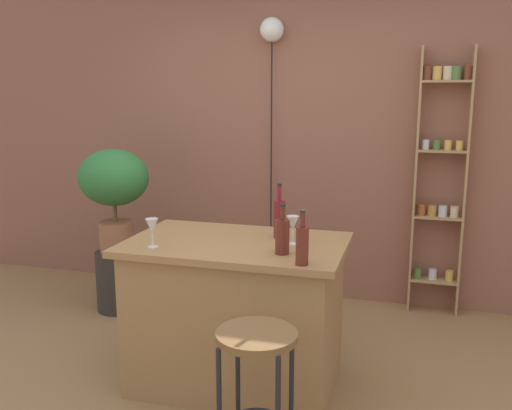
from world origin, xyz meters
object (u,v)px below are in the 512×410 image
Objects in this scene: bottle_spirits_clear at (282,235)px; spice_shelf at (440,176)px; bottle_soda_blue at (279,217)px; bottle_sauce_amber at (302,244)px; bar_stool at (257,366)px; pendant_globe_light at (272,36)px; plant_stool at (119,280)px; potted_plant at (114,185)px; wine_glass_left at (152,227)px; wine_glass_center at (293,224)px.

spice_shelf is at bearing 63.11° from bottle_spirits_clear.
bottle_soda_blue is 0.54m from bottle_sauce_amber.
bar_stool is at bearing -88.15° from bottle_spirits_clear.
bottle_sauce_amber is 2.32m from pendant_globe_light.
bottle_soda_blue reaches higher than plant_stool.
potted_plant is 1.66m from bottle_soda_blue.
spice_shelf is at bearing 54.98° from bottle_soda_blue.
wine_glass_left is at bearing -132.04° from spice_shelf.
potted_plant is (-1.63, 1.58, 0.51)m from bar_stool.
bar_stool is 0.91m from wine_glass_center.
spice_shelf is 7.39× the size of bottle_sauce_amber.
pendant_globe_light reaches higher than potted_plant.
plant_stool is at bearing 135.77° from bar_stool.
wine_glass_center is (0.01, 0.21, 0.01)m from bottle_spirits_clear.
wine_glass_center is at bearing -119.80° from spice_shelf.
plant_stool is at bearing 0.00° from potted_plant.
bottle_soda_blue reaches higher than bottle_sauce_amber.
bottle_soda_blue is 2.00× the size of wine_glass_center.
bottle_spirits_clear is at bearing -73.47° from pendant_globe_light.
wine_glass_center is at bearing -26.64° from potted_plant.
plant_stool is at bearing 128.68° from wine_glass_left.
spice_shelf reaches higher than potted_plant.
bottle_sauce_amber is (0.24, -0.48, -0.02)m from bottle_soda_blue.
bottle_spirits_clear is 0.73m from wine_glass_left.
plant_stool is at bearing 153.36° from wine_glass_center.
plant_stool is at bearing -147.78° from pendant_globe_light.
pendant_globe_light is (1.10, 0.69, 1.95)m from plant_stool.
wine_glass_center is (1.62, -0.81, -0.02)m from potted_plant.
spice_shelf is 4.29× the size of plant_stool.
pendant_globe_light is (-1.36, 0.03, 1.09)m from spice_shelf.
plant_stool is 1.83m from bottle_soda_blue.
wine_glass_center is (0.11, -0.12, -0.01)m from bottle_soda_blue.
spice_shelf is 1.74m from pendant_globe_light.
spice_shelf is at bearing 68.81° from bottle_sauce_amber.
bar_stool is 0.83× the size of potted_plant.
bar_stool reaches higher than plant_stool.
bottle_soda_blue is at bearing 116.14° from bottle_sauce_amber.
plant_stool is (-1.63, 1.58, -0.28)m from bar_stool.
plant_stool is (-2.46, -0.66, -0.87)m from spice_shelf.
bar_stool is at bearing -110.43° from spice_shelf.
pendant_globe_light is at bearing 32.22° from plant_stool.
bottle_sauce_amber is (0.14, -0.16, 0.00)m from bottle_spirits_clear.
pendant_globe_light is at bearing 178.77° from spice_shelf.
potted_plant is at bearing 155.27° from bottle_soda_blue.
potted_plant is 1.40m from wine_glass_left.
pendant_globe_light is (0.22, 1.79, 1.19)m from wine_glass_left.
bar_stool is 2.10× the size of bottle_soda_blue.
potted_plant is 5.06× the size of wine_glass_center.
spice_shelf reaches higher than plant_stool.
plant_stool is 1.78× the size of bottle_spirits_clear.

